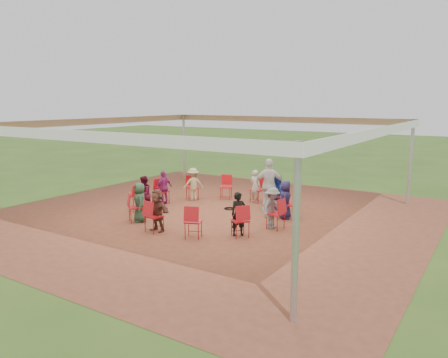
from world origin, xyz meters
The scene contains 28 objects.
ground centered at (0.00, 0.00, 0.00)m, with size 80.00×80.00×0.00m, color #335219.
dirt_patch centered at (0.00, 0.00, 0.01)m, with size 13.00×13.00×0.00m, color brown.
tent centered at (0.00, 0.00, 2.37)m, with size 10.33×10.33×3.00m.
chair_0 centered at (2.25, 0.91, 0.45)m, with size 0.42×0.44×0.90m, color red, non-canonical shape.
chair_1 centered at (1.49, 1.91, 0.45)m, with size 0.42×0.44×0.90m, color red, non-canonical shape.
chair_2 centered at (0.34, 2.40, 0.45)m, with size 0.42×0.44×0.90m, color red, non-canonical shape.
chair_3 centered at (-0.91, 2.25, 0.45)m, with size 0.42×0.44×0.90m, color red, non-canonical shape.
chair_4 centered at (-1.91, 1.49, 0.45)m, with size 0.42×0.44×0.90m, color red, non-canonical shape.
chair_5 centered at (-2.40, 0.34, 0.45)m, with size 0.42×0.44×0.90m, color red, non-canonical shape.
chair_6 centered at (-2.25, -0.91, 0.45)m, with size 0.42×0.44×0.90m, color red, non-canonical shape.
chair_7 centered at (-1.49, -1.91, 0.45)m, with size 0.42×0.44×0.90m, color red, non-canonical shape.
chair_8 centered at (-0.34, -2.40, 0.45)m, with size 0.42×0.44×0.90m, color red, non-canonical shape.
chair_9 centered at (0.91, -2.25, 0.45)m, with size 0.42×0.44×0.90m, color red, non-canonical shape.
chair_10 centered at (1.91, -1.49, 0.45)m, with size 0.42×0.44×0.90m, color red, non-canonical shape.
chair_11 centered at (2.40, -0.34, 0.45)m, with size 0.42×0.44×0.90m, color red, non-canonical shape.
person_seated_0 centered at (2.14, 0.86, 0.60)m, with size 0.59×0.33×1.20m, color #211E47.
person_seated_1 centered at (1.42, 1.82, 0.60)m, with size 1.11×0.42×1.20m, color #2040B0.
person_seated_2 centered at (0.32, 2.28, 0.60)m, with size 0.44×0.29×1.20m, color #B3AB9E.
person_seated_3 centered at (-1.82, 1.42, 0.60)m, with size 0.77×0.38×1.20m, color tan.
person_seated_4 centered at (-2.28, 0.32, 0.60)m, with size 0.70×0.36×1.20m, color #8F226D.
person_seated_5 centered at (-2.14, -0.86, 0.60)m, with size 0.58×0.34×1.20m, color #450B1E.
person_seated_6 centered at (-1.42, -1.82, 0.60)m, with size 0.59×0.33×1.20m, color #2C5035.
person_seated_7 centered at (-0.32, -2.28, 0.60)m, with size 1.11×0.42×1.20m, color brown.
person_seated_8 centered at (1.82, -1.42, 0.60)m, with size 0.44×0.29×1.20m, color black.
person_seated_9 centered at (2.28, -0.32, 0.60)m, with size 0.77×0.38×1.20m, color slate.
standing_person centered at (1.31, 1.41, 0.89)m, with size 1.03×0.53×1.76m, color silver.
cable_coil centered at (0.06, 0.95, 0.02)m, with size 0.40×0.40×0.03m.
laptop centered at (1.99, 0.80, 0.58)m, with size 0.37×0.41×0.23m.
Camera 1 is at (7.64, -11.26, 3.59)m, focal length 35.00 mm.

